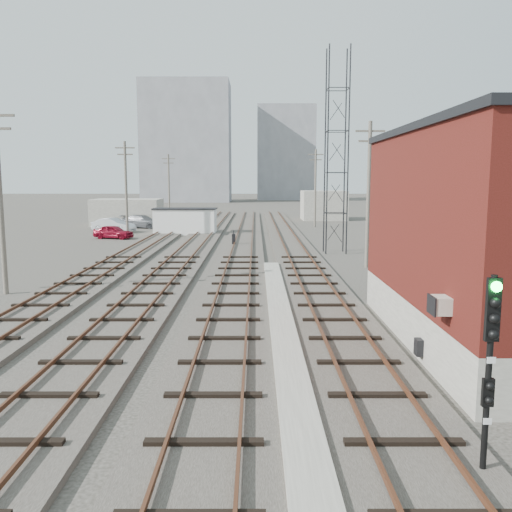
{
  "coord_description": "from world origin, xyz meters",
  "views": [
    {
      "loc": [
        -0.46,
        -5.59,
        5.43
      ],
      "look_at": [
        -0.45,
        17.48,
        2.2
      ],
      "focal_mm": 38.0,
      "sensor_mm": 36.0,
      "label": 1
    }
  ],
  "objects_px": {
    "site_trailer": "(185,221)",
    "car_red": "(114,232)",
    "car_silver": "(114,225)",
    "switch_stand": "(234,239)",
    "signal_mast": "(490,364)",
    "car_grey": "(142,221)"
  },
  "relations": [
    {
      "from": "switch_stand",
      "to": "car_silver",
      "type": "xyz_separation_m",
      "value": [
        -13.15,
        12.24,
        0.17
      ]
    },
    {
      "from": "switch_stand",
      "to": "car_red",
      "type": "xyz_separation_m",
      "value": [
        -11.51,
        5.9,
        0.06
      ]
    },
    {
      "from": "car_silver",
      "to": "switch_stand",
      "type": "bearing_deg",
      "value": -113.73
    },
    {
      "from": "car_silver",
      "to": "site_trailer",
      "type": "bearing_deg",
      "value": -85.98
    },
    {
      "from": "switch_stand",
      "to": "car_grey",
      "type": "relative_size",
      "value": 0.24
    },
    {
      "from": "signal_mast",
      "to": "car_silver",
      "type": "xyz_separation_m",
      "value": [
        -19.15,
        47.66,
        -1.44
      ]
    },
    {
      "from": "signal_mast",
      "to": "car_grey",
      "type": "bearing_deg",
      "value": 108.02
    },
    {
      "from": "signal_mast",
      "to": "car_silver",
      "type": "bearing_deg",
      "value": 111.89
    },
    {
      "from": "signal_mast",
      "to": "car_red",
      "type": "bearing_deg",
      "value": 112.97
    },
    {
      "from": "site_trailer",
      "to": "car_red",
      "type": "xyz_separation_m",
      "value": [
        -6.21,
        -4.21,
        -0.7
      ]
    },
    {
      "from": "site_trailer",
      "to": "car_grey",
      "type": "relative_size",
      "value": 1.25
    },
    {
      "from": "switch_stand",
      "to": "car_grey",
      "type": "bearing_deg",
      "value": 116.84
    },
    {
      "from": "car_silver",
      "to": "car_red",
      "type": "bearing_deg",
      "value": -146.3
    },
    {
      "from": "car_red",
      "to": "signal_mast",
      "type": "bearing_deg",
      "value": -141.55
    },
    {
      "from": "car_grey",
      "to": "car_silver",
      "type": "bearing_deg",
      "value": -178.22
    },
    {
      "from": "switch_stand",
      "to": "car_silver",
      "type": "height_order",
      "value": "car_silver"
    },
    {
      "from": "signal_mast",
      "to": "site_trailer",
      "type": "xyz_separation_m",
      "value": [
        -11.3,
        45.53,
        -0.85
      ]
    },
    {
      "from": "car_red",
      "to": "site_trailer",
      "type": "bearing_deg",
      "value": -40.38
    },
    {
      "from": "signal_mast",
      "to": "car_grey",
      "type": "distance_m",
      "value": 55.78
    },
    {
      "from": "switch_stand",
      "to": "site_trailer",
      "type": "xyz_separation_m",
      "value": [
        -5.3,
        10.11,
        0.76
      ]
    },
    {
      "from": "car_grey",
      "to": "site_trailer",
      "type": "bearing_deg",
      "value": -120.38
    },
    {
      "from": "car_grey",
      "to": "switch_stand",
      "type": "bearing_deg",
      "value": -126.21
    }
  ]
}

